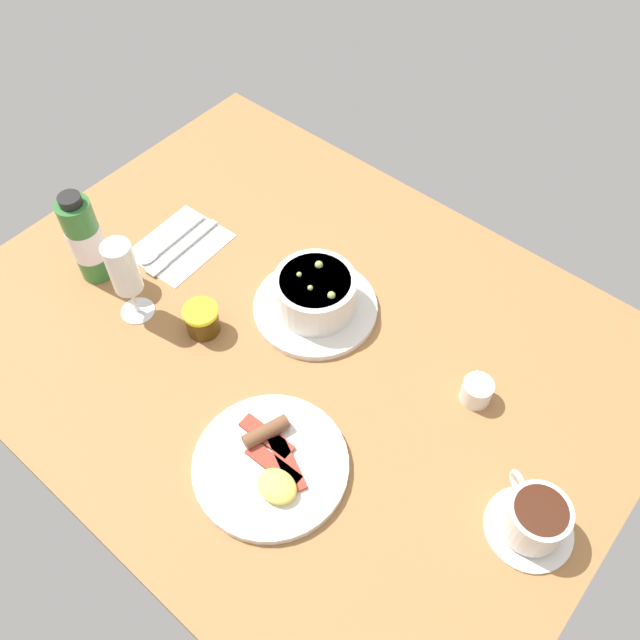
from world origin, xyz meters
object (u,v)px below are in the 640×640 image
cutlery_setting (178,246)px  wine_glass (124,271)px  sauce_bottle_green (86,239)px  creamer_jug (477,390)px  jam_jar (202,320)px  breakfast_plate (271,465)px  coffee_cup (534,519)px  porridge_bowl (315,296)px

cutlery_setting → wine_glass: wine_glass is taller
sauce_bottle_green → creamer_jug: bearing=-161.9°
jam_jar → sauce_bottle_green: 24.26cm
wine_glass → breakfast_plate: bearing=170.2°
wine_glass → jam_jar: 14.43cm
coffee_cup → wine_glass: bearing=7.9°
porridge_bowl → sauce_bottle_green: (34.83, 18.37, 4.61)cm
jam_jar → wine_glass: bearing=22.3°
porridge_bowl → jam_jar: 18.96cm
creamer_jug → sauce_bottle_green: size_ratio=0.30×
porridge_bowl → sauce_bottle_green: size_ratio=1.17×
jam_jar → porridge_bowl: bearing=-127.4°
sauce_bottle_green → porridge_bowl: bearing=-152.2°
cutlery_setting → jam_jar: (-17.10, 9.97, 2.37)cm
cutlery_setting → jam_jar: jam_jar is taller
porridge_bowl → wine_glass: (22.79, 19.67, 6.57)cm
porridge_bowl → coffee_cup: size_ratio=1.73×
coffee_cup → breakfast_plate: size_ratio=0.54×
sauce_bottle_green → breakfast_plate: (-48.63, 7.63, -7.43)cm
jam_jar → breakfast_plate: (-25.30, 10.97, -1.68)cm
coffee_cup → creamer_jug: size_ratio=2.22×
jam_jar → breakfast_plate: size_ratio=0.26×
porridge_bowl → creamer_jug: porridge_bowl is taller
cutlery_setting → wine_glass: (-5.81, 14.61, 10.08)cm
creamer_jug → wine_glass: 57.85cm
coffee_cup → wine_glass: 70.33cm
porridge_bowl → cutlery_setting: porridge_bowl is taller
cutlery_setting → coffee_cup: (-75.14, 4.95, 3.18)cm
porridge_bowl → cutlery_setting: size_ratio=1.24×
cutlery_setting → coffee_cup: bearing=176.2°
wine_glass → porridge_bowl: bearing=-139.2°
coffee_cup → cutlery_setting: bearing=-3.8°
creamer_jug → jam_jar: 45.06cm
cutlery_setting → breakfast_plate: breakfast_plate is taller
jam_jar → coffee_cup: bearing=-175.1°
jam_jar → creamer_jug: bearing=-156.7°
cutlery_setting → sauce_bottle_green: bearing=64.9°
porridge_bowl → creamer_jug: size_ratio=3.84×
porridge_bowl → sauce_bottle_green: sauce_bottle_green is taller
sauce_bottle_green → breakfast_plate: 49.78cm
porridge_bowl → cutlery_setting: bearing=10.0°
creamer_jug → sauce_bottle_green: bearing=18.1°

